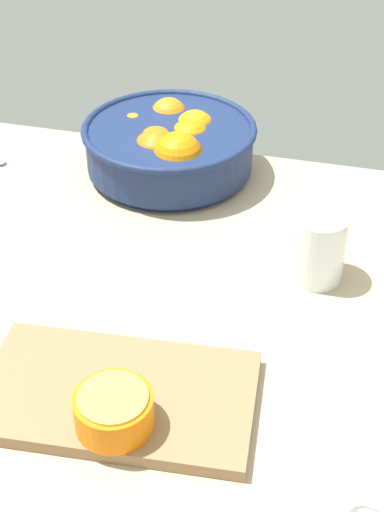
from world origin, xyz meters
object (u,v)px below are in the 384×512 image
object	(u,v)px
fruit_bowl	(169,146)
orange_half_0	(114,410)
cutting_board	(117,394)
juice_glass	(316,251)

from	to	relation	value
fruit_bowl	orange_half_0	distance (cm)	56.45
cutting_board	orange_half_0	xyz separation A→B (cm)	(1.47, -4.74, 3.03)
cutting_board	orange_half_0	world-z (taller)	orange_half_0
fruit_bowl	juice_glass	world-z (taller)	fruit_bowl
juice_glass	cutting_board	distance (cm)	34.40
fruit_bowl	orange_half_0	xyz separation A→B (cm)	(9.79, -55.59, -1.13)
juice_glass	orange_half_0	bearing A→B (deg)	-117.73
orange_half_0	fruit_bowl	bearing A→B (deg)	99.99
juice_glass	cutting_board	size ratio (longest dim) A/B	0.32
fruit_bowl	orange_half_0	bearing A→B (deg)	-80.01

